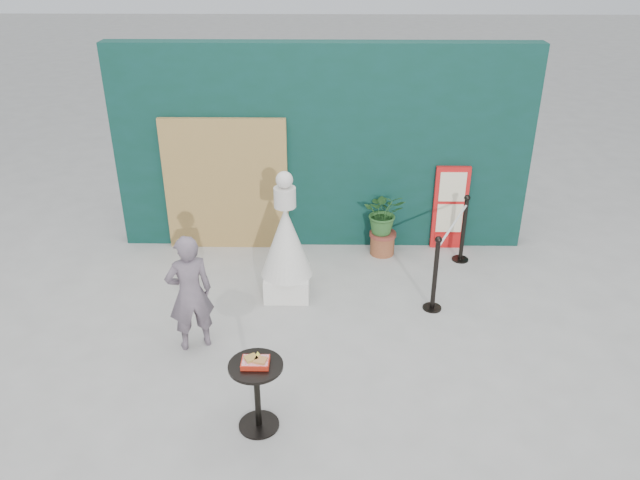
% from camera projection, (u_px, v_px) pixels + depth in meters
% --- Properties ---
extents(ground, '(60.00, 60.00, 0.00)m').
position_uv_depth(ground, '(318.00, 369.00, 6.91)').
color(ground, '#ADAAA5').
rests_on(ground, ground).
extents(back_wall, '(6.00, 0.30, 3.00)m').
position_uv_depth(back_wall, '(322.00, 148.00, 9.04)').
color(back_wall, '#0A3126').
rests_on(back_wall, ground).
extents(bamboo_fence, '(1.80, 0.08, 2.00)m').
position_uv_depth(bamboo_fence, '(226.00, 185.00, 9.10)').
color(bamboo_fence, tan).
rests_on(bamboo_fence, ground).
extents(woman, '(0.62, 0.53, 1.43)m').
position_uv_depth(woman, '(190.00, 293.00, 6.99)').
color(woman, slate).
rests_on(woman, ground).
extents(menu_board, '(0.50, 0.07, 1.30)m').
position_uv_depth(menu_board, '(450.00, 208.00, 9.22)').
color(menu_board, red).
rests_on(menu_board, ground).
extents(statue, '(0.68, 0.68, 1.74)m').
position_uv_depth(statue, '(286.00, 247.00, 8.00)').
color(statue, white).
rests_on(statue, ground).
extents(cafe_table, '(0.52, 0.52, 0.75)m').
position_uv_depth(cafe_table, '(257.00, 386.00, 5.92)').
color(cafe_table, black).
rests_on(cafe_table, ground).
extents(food_basket, '(0.26, 0.19, 0.11)m').
position_uv_depth(food_basket, '(256.00, 361.00, 5.79)').
color(food_basket, red).
rests_on(food_basket, cafe_table).
extents(planter, '(0.59, 0.51, 1.00)m').
position_uv_depth(planter, '(384.00, 218.00, 9.07)').
color(planter, brown).
rests_on(planter, ground).
extents(stanchion_barrier, '(0.84, 1.54, 1.03)m').
position_uv_depth(stanchion_barrier, '(450.00, 251.00, 8.36)').
color(stanchion_barrier, black).
rests_on(stanchion_barrier, ground).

